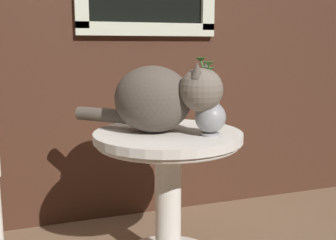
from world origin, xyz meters
name	(u,v)px	position (x,y,z in m)	size (l,w,h in m)	color
wicker_side_table	(168,175)	(0.27, 0.07, 0.42)	(0.62, 0.62, 0.61)	silver
cat	(159,98)	(0.23, 0.07, 0.75)	(0.53, 0.51, 0.29)	brown
pewter_vase_with_ivy	(210,112)	(0.41, -0.06, 0.70)	(0.12, 0.12, 0.31)	#99999E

